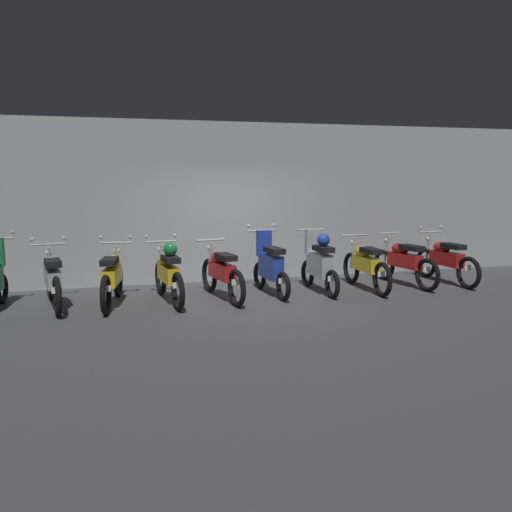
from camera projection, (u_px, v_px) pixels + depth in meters
The scene contains 11 objects.
ground_plane at pixel (252, 301), 9.33m from camera, with size 80.00×80.00×0.00m, color #424244.
back_wall at pixel (226, 202), 11.13m from camera, with size 16.57×0.30×3.30m, color #9EA0A3.
motorbike_slot_1 at pixel (53, 279), 8.82m from camera, with size 0.61×1.93×1.15m.
motorbike_slot_2 at pixel (112, 277), 9.00m from camera, with size 0.58×1.94×1.15m.
motorbike_slot_3 at pixel (168, 273), 9.20m from camera, with size 0.59×1.95×1.15m.
motorbike_slot_4 at pixel (222, 272), 9.46m from camera, with size 0.59×1.93×1.03m.
motorbike_slot_5 at pixel (270, 266), 9.84m from camera, with size 0.59×1.68×1.29m.
motorbike_slot_6 at pixel (319, 263), 10.03m from camera, with size 0.56×1.68×1.18m.
motorbike_slot_7 at pixel (365, 265), 10.25m from camera, with size 0.56×1.95×1.03m.
motorbike_slot_8 at pixel (404, 261), 10.66m from camera, with size 0.58×1.94×1.03m.
motorbike_slot_9 at pixel (446, 259), 10.90m from camera, with size 0.59×1.95×1.15m.
Camera 1 is at (-2.36, -8.80, 2.17)m, focal length 37.04 mm.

